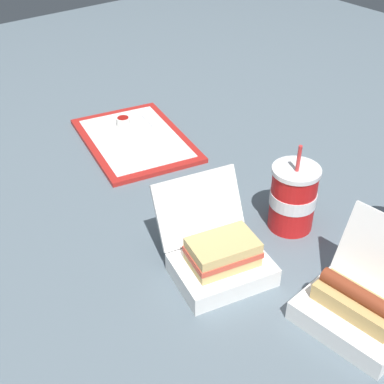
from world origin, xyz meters
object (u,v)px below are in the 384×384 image
plastic_fork (146,118)px  clamshell_sandwich_back (220,257)px  food_tray (135,140)px  soda_cup_right (293,198)px  clamshell_hotdog_left (357,307)px  ketchup_cup (123,121)px

plastic_fork → clamshell_sandwich_back: clamshell_sandwich_back is taller
food_tray → soda_cup_right: soda_cup_right is taller
plastic_fork → food_tray: bearing=-39.5°
food_tray → clamshell_sandwich_back: bearing=-15.8°
clamshell_hotdog_left → soda_cup_right: size_ratio=1.02×
ketchup_cup → clamshell_hotdog_left: (0.86, -0.06, 0.01)m
ketchup_cup → plastic_fork: 0.07m
clamshell_sandwich_back → soda_cup_right: bearing=95.6°
ketchup_cup → plastic_fork: size_ratio=0.36×
ketchup_cup → plastic_fork: ketchup_cup is taller
clamshell_sandwich_back → plastic_fork: bearing=158.8°
food_tray → plastic_fork: size_ratio=3.77×
clamshell_hotdog_left → soda_cup_right: bearing=156.9°
plastic_fork → clamshell_hotdog_left: (0.85, -0.13, 0.02)m
plastic_fork → ketchup_cup: bearing=-86.1°
clamshell_hotdog_left → food_tray: bearing=176.7°
food_tray → plastic_fork: bearing=131.1°
food_tray → plastic_fork: (-0.07, 0.09, 0.01)m
plastic_fork → clamshell_sandwich_back: size_ratio=0.46×
clamshell_sandwich_back → soda_cup_right: 0.22m
clamshell_sandwich_back → food_tray: bearing=164.2°
food_tray → ketchup_cup: 0.08m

